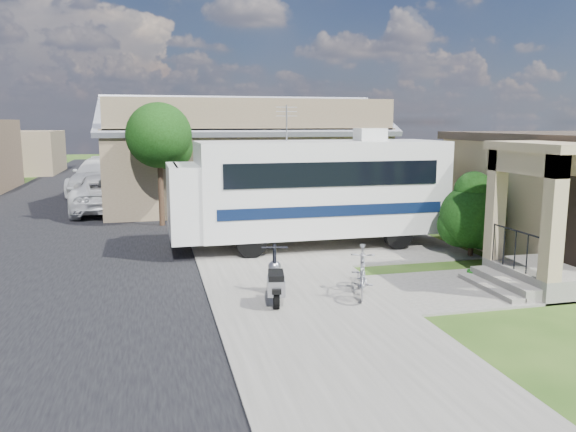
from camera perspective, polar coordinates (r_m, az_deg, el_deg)
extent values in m
plane|color=#224111|center=(13.50, 4.60, -7.08)|extent=(120.00, 120.00, 0.00)
cube|color=black|center=(22.87, -22.00, -0.85)|extent=(9.00, 80.00, 0.02)
cube|color=#67645C|center=(22.81, -5.66, -0.17)|extent=(4.00, 80.00, 0.06)
cube|color=#67645C|center=(18.09, 4.68, -2.72)|extent=(7.00, 6.00, 0.05)
cube|color=#67645C|center=(13.85, 17.89, -6.98)|extent=(4.00, 3.00, 0.05)
cube|color=black|center=(17.90, 18.81, 2.11)|extent=(0.04, 1.10, 1.20)
cube|color=black|center=(14.74, 27.07, -0.51)|extent=(0.04, 0.95, 2.10)
cube|color=#67645C|center=(14.51, 24.33, -5.71)|extent=(1.60, 2.40, 0.50)
cube|color=#67645C|center=(13.95, 21.03, -6.47)|extent=(0.40, 2.16, 0.32)
cube|color=#67645C|center=(13.78, 19.81, -6.93)|extent=(0.35, 2.16, 0.16)
cube|color=#92815C|center=(14.65, 20.38, 1.07)|extent=(0.35, 0.35, 2.70)
cube|color=#92815C|center=(13.02, 25.38, -0.24)|extent=(0.35, 0.35, 2.70)
cube|color=#92815C|center=(13.70, 23.02, 5.00)|extent=(0.35, 2.40, 0.50)
cube|color=#92815C|center=(14.19, 25.81, 6.36)|extent=(2.10, 2.70, 0.20)
cylinder|color=black|center=(13.82, 22.19, -1.40)|extent=(0.04, 1.70, 0.04)
cube|color=brown|center=(26.67, -4.78, 5.07)|extent=(12.00, 8.00, 3.60)
cube|color=slate|center=(24.62, -4.13, 10.19)|extent=(12.50, 4.40, 1.78)
cube|color=slate|center=(28.58, -5.48, 10.07)|extent=(12.50, 4.40, 1.78)
cube|color=slate|center=(26.62, -4.88, 11.63)|extent=(12.50, 0.50, 0.22)
cube|color=brown|center=(22.75, -3.33, 10.25)|extent=(11.76, 0.20, 1.30)
cube|color=brown|center=(47.61, -26.99, 5.77)|extent=(8.00, 7.00, 3.20)
cylinder|color=black|center=(21.40, -12.80, 3.18)|extent=(0.20, 0.20, 3.15)
sphere|color=black|center=(21.29, -12.98, 8.00)|extent=(2.40, 2.40, 2.40)
sphere|color=black|center=(21.51, -11.87, 6.85)|extent=(1.68, 1.68, 1.68)
cylinder|color=black|center=(31.36, -13.11, 5.23)|extent=(0.20, 0.20, 3.29)
sphere|color=black|center=(31.29, -13.24, 8.67)|extent=(2.40, 2.40, 2.40)
sphere|color=black|center=(31.50, -12.48, 7.84)|extent=(1.68, 1.68, 1.68)
cylinder|color=black|center=(40.35, -13.25, 5.93)|extent=(0.20, 0.20, 3.01)
sphere|color=black|center=(40.29, -13.34, 8.37)|extent=(2.40, 2.40, 2.40)
sphere|color=black|center=(40.50, -12.75, 7.78)|extent=(1.68, 1.68, 1.68)
cube|color=silver|center=(17.41, 3.30, 3.01)|extent=(7.55, 2.77, 2.80)
cube|color=silver|center=(16.69, -10.59, 1.46)|extent=(0.89, 2.56, 2.15)
cube|color=black|center=(16.61, -11.31, 3.46)|extent=(0.09, 2.29, 0.97)
cube|color=black|center=(16.07, 4.78, 4.26)|extent=(6.40, 0.10, 0.70)
cube|color=black|center=(18.66, 2.06, 5.01)|extent=(6.40, 0.10, 0.70)
cube|color=#0A1633|center=(16.21, 4.72, 0.51)|extent=(6.77, 0.09, 0.32)
cube|color=#0A1633|center=(18.77, 2.04, 1.77)|extent=(6.77, 0.09, 0.32)
cube|color=silver|center=(17.86, 8.34, 8.21)|extent=(0.87, 0.76, 0.38)
cylinder|color=#98989F|center=(17.01, -0.14, 9.41)|extent=(0.04, 0.04, 1.08)
cylinder|color=black|center=(15.93, -3.76, -2.70)|extent=(0.86, 0.31, 0.86)
cylinder|color=black|center=(18.21, -5.12, -1.17)|extent=(0.86, 0.31, 0.86)
cylinder|color=black|center=(17.30, 11.12, -1.88)|extent=(0.86, 0.31, 0.86)
cylinder|color=black|center=(19.43, 8.15, -0.56)|extent=(0.86, 0.31, 0.86)
cylinder|color=black|center=(17.00, 18.07, -2.78)|extent=(0.15, 0.15, 0.73)
sphere|color=black|center=(16.85, 18.22, -0.03)|extent=(1.84, 1.84, 1.84)
sphere|color=black|center=(17.23, 18.84, 1.37)|extent=(1.47, 1.47, 1.47)
sphere|color=black|center=(16.91, 17.05, -0.89)|extent=(1.29, 1.29, 1.29)
sphere|color=black|center=(16.78, 19.18, -1.39)|extent=(1.10, 1.10, 1.10)
sphere|color=black|center=(16.75, 18.35, 2.45)|extent=(1.10, 1.10, 1.10)
cylinder|color=black|center=(11.64, -1.19, -8.27)|extent=(0.21, 0.48, 0.47)
cylinder|color=black|center=(12.75, -1.37, -6.68)|extent=(0.21, 0.48, 0.47)
cube|color=#98989F|center=(12.12, -1.28, -7.22)|extent=(0.42, 0.63, 0.08)
cube|color=#98989F|center=(11.68, -1.22, -7.13)|extent=(0.46, 0.64, 0.32)
cube|color=black|center=(11.67, -1.23, -6.05)|extent=(0.43, 0.68, 0.13)
cube|color=black|center=(11.43, -1.17, -7.61)|extent=(0.23, 0.24, 0.11)
cylinder|color=black|center=(12.57, -1.37, -4.92)|extent=(0.15, 0.37, 0.88)
sphere|color=#98989F|center=(12.66, -1.38, -5.16)|extent=(0.30, 0.30, 0.30)
sphere|color=black|center=(12.74, -1.39, -5.06)|extent=(0.13, 0.13, 0.13)
cylinder|color=black|center=(12.39, -1.36, -3.21)|extent=(0.58, 0.14, 0.04)
cube|color=black|center=(12.72, -1.37, -6.13)|extent=(0.20, 0.32, 0.06)
imported|color=#98989F|center=(12.58, 7.55, -5.83)|extent=(1.11, 1.85, 1.08)
imported|color=silver|center=(25.64, -18.11, 2.26)|extent=(3.12, 6.08, 1.64)
imported|color=silver|center=(32.24, -18.38, 3.89)|extent=(3.46, 6.93, 1.93)
cylinder|color=#176514|center=(14.81, 18.42, -5.71)|extent=(0.38, 0.38, 0.17)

